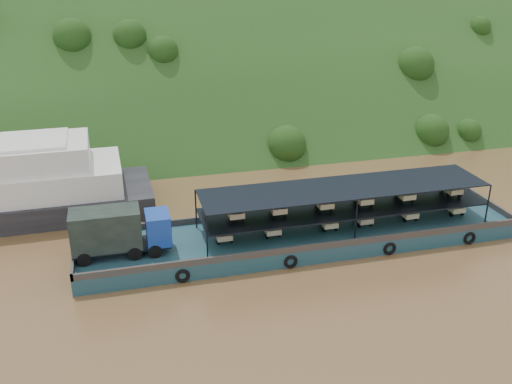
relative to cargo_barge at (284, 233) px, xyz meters
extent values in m
plane|color=brown|center=(0.74, 0.96, -1.19)|extent=(160.00, 160.00, 0.00)
cube|color=#1C3C15|center=(0.74, 36.96, -1.19)|extent=(140.00, 39.60, 39.60)
cube|color=#15444C|center=(1.45, 0.06, -0.59)|extent=(35.00, 7.00, 1.20)
cube|color=#592D19|center=(1.45, 3.46, 0.26)|extent=(35.00, 0.20, 0.50)
cube|color=#592D19|center=(1.45, -3.34, 0.26)|extent=(35.00, 0.20, 0.50)
cube|color=#592D19|center=(18.85, 0.06, 0.26)|extent=(0.20, 7.00, 0.50)
cube|color=#592D19|center=(-15.95, 0.06, 0.26)|extent=(0.20, 7.00, 0.50)
torus|color=black|center=(-8.55, -3.49, -0.64)|extent=(1.06, 0.26, 1.06)
torus|color=black|center=(-0.55, -3.49, -0.64)|extent=(1.06, 0.26, 1.06)
torus|color=black|center=(7.45, -3.49, -0.64)|extent=(1.06, 0.26, 1.06)
torus|color=black|center=(14.45, -3.49, -0.64)|extent=(1.06, 0.26, 1.06)
cylinder|color=black|center=(-15.13, -1.40, 0.52)|extent=(1.03, 0.36, 1.02)
cylinder|color=black|center=(-15.12, 0.75, 0.52)|extent=(1.03, 0.36, 1.02)
cylinder|color=black|center=(-11.65, -1.42, 0.52)|extent=(1.03, 0.36, 1.02)
cylinder|color=black|center=(-11.64, 0.73, 0.52)|extent=(1.03, 0.36, 1.02)
cylinder|color=black|center=(-10.22, -1.43, 0.52)|extent=(1.03, 0.36, 1.02)
cylinder|color=black|center=(-10.21, 0.72, 0.52)|extent=(1.03, 0.36, 1.02)
cube|color=black|center=(-12.47, -0.34, 0.68)|extent=(6.97, 2.29, 0.20)
cube|color=#173B9E|center=(-9.80, -0.36, 1.85)|extent=(1.76, 2.47, 2.25)
cube|color=black|center=(-8.93, -0.37, 2.26)|extent=(0.07, 2.05, 0.92)
cube|color=black|center=(-13.49, -0.34, 2.16)|extent=(4.93, 2.49, 2.87)
cube|color=black|center=(4.95, 0.06, 1.67)|extent=(23.00, 5.00, 0.12)
cube|color=black|center=(4.95, 0.06, 3.31)|extent=(23.00, 5.00, 0.08)
cylinder|color=black|center=(-6.55, -2.44, 1.66)|extent=(0.12, 0.12, 3.30)
cylinder|color=black|center=(-6.55, 2.56, 1.66)|extent=(0.12, 0.12, 3.30)
cylinder|color=black|center=(4.95, -2.44, 1.66)|extent=(0.12, 0.12, 3.30)
cylinder|color=black|center=(4.95, 2.56, 1.66)|extent=(0.12, 0.12, 3.30)
cylinder|color=black|center=(16.45, -2.44, 1.66)|extent=(0.12, 0.12, 3.30)
cylinder|color=black|center=(16.45, 2.56, 1.66)|extent=(0.12, 0.12, 3.30)
cylinder|color=black|center=(-4.93, 1.11, 0.27)|extent=(0.12, 0.52, 0.52)
cylinder|color=black|center=(-5.43, -0.69, 0.27)|extent=(0.14, 0.52, 0.52)
cylinder|color=black|center=(-4.43, -0.69, 0.27)|extent=(0.14, 0.52, 0.52)
cube|color=#C7B58D|center=(-4.93, -0.34, 0.61)|extent=(1.15, 1.50, 0.44)
cube|color=red|center=(-4.93, 0.81, 0.79)|extent=(0.55, 0.80, 0.80)
cube|color=red|center=(-4.93, 0.61, 1.29)|extent=(0.50, 0.10, 0.10)
cylinder|color=black|center=(-1.10, 1.11, 0.27)|extent=(0.12, 0.52, 0.52)
cylinder|color=black|center=(-1.60, -0.69, 0.27)|extent=(0.14, 0.52, 0.52)
cylinder|color=black|center=(-0.60, -0.69, 0.27)|extent=(0.14, 0.52, 0.52)
cube|color=beige|center=(-1.10, -0.34, 0.61)|extent=(1.15, 1.50, 0.44)
cube|color=#B91B0C|center=(-1.10, 0.81, 0.79)|extent=(0.55, 0.80, 0.80)
cube|color=#B91B0C|center=(-1.10, 0.61, 1.29)|extent=(0.50, 0.10, 0.10)
cylinder|color=black|center=(3.58, 1.11, 0.27)|extent=(0.12, 0.52, 0.52)
cylinder|color=black|center=(3.08, -0.69, 0.27)|extent=(0.14, 0.52, 0.52)
cylinder|color=black|center=(4.08, -0.69, 0.27)|extent=(0.14, 0.52, 0.52)
cube|color=beige|center=(3.58, -0.34, 0.61)|extent=(1.15, 1.50, 0.44)
cube|color=red|center=(3.58, 0.81, 0.79)|extent=(0.55, 0.80, 0.80)
cube|color=red|center=(3.58, 0.61, 1.29)|extent=(0.50, 0.10, 0.10)
cylinder|color=black|center=(6.60, 1.11, 0.27)|extent=(0.12, 0.52, 0.52)
cylinder|color=black|center=(6.10, -0.69, 0.27)|extent=(0.14, 0.52, 0.52)
cylinder|color=black|center=(7.10, -0.69, 0.27)|extent=(0.14, 0.52, 0.52)
cube|color=#CDB991|center=(6.60, -0.34, 0.61)|extent=(1.15, 1.50, 0.44)
cube|color=#B00E0B|center=(6.60, 0.81, 0.79)|extent=(0.55, 0.80, 0.80)
cube|color=#B00E0B|center=(6.60, 0.61, 1.29)|extent=(0.50, 0.10, 0.10)
cylinder|color=black|center=(10.62, 1.11, 0.27)|extent=(0.12, 0.52, 0.52)
cylinder|color=black|center=(10.12, -0.69, 0.27)|extent=(0.14, 0.52, 0.52)
cylinder|color=black|center=(11.12, -0.69, 0.27)|extent=(0.14, 0.52, 0.52)
cube|color=beige|center=(10.62, -0.34, 0.61)|extent=(1.15, 1.50, 0.44)
cube|color=red|center=(10.62, 0.81, 0.79)|extent=(0.55, 0.80, 0.80)
cube|color=red|center=(10.62, 0.61, 1.29)|extent=(0.50, 0.10, 0.10)
cylinder|color=black|center=(14.94, 1.11, 0.27)|extent=(0.12, 0.52, 0.52)
cylinder|color=black|center=(14.44, -0.69, 0.27)|extent=(0.14, 0.52, 0.52)
cylinder|color=black|center=(15.44, -0.69, 0.27)|extent=(0.14, 0.52, 0.52)
cube|color=beige|center=(14.94, -0.34, 0.61)|extent=(1.15, 1.50, 0.44)
cube|color=red|center=(14.94, 0.81, 0.79)|extent=(0.55, 0.80, 0.80)
cube|color=red|center=(14.94, 0.61, 1.29)|extent=(0.50, 0.10, 0.10)
cylinder|color=black|center=(-3.98, 1.11, 1.99)|extent=(0.12, 0.52, 0.52)
cylinder|color=black|center=(-4.48, -0.69, 1.99)|extent=(0.14, 0.52, 0.52)
cylinder|color=black|center=(-3.48, -0.69, 1.99)|extent=(0.14, 0.52, 0.52)
cube|color=#C3AE8A|center=(-3.98, -0.34, 2.33)|extent=(1.15, 1.50, 0.44)
cube|color=#B2270B|center=(-3.98, 0.81, 2.51)|extent=(0.55, 0.80, 0.80)
cube|color=#B2270B|center=(-3.98, 0.61, 3.01)|extent=(0.50, 0.10, 0.10)
cylinder|color=black|center=(-0.67, 1.11, 1.99)|extent=(0.12, 0.52, 0.52)
cylinder|color=black|center=(-1.17, -0.69, 1.99)|extent=(0.14, 0.52, 0.52)
cylinder|color=black|center=(-0.17, -0.69, 1.99)|extent=(0.14, 0.52, 0.52)
cube|color=#C9B58E|center=(-0.67, -0.34, 2.33)|extent=(1.15, 1.50, 0.44)
cube|color=#1B32A3|center=(-0.67, 0.81, 2.51)|extent=(0.55, 0.80, 0.80)
cube|color=#1B32A3|center=(-0.67, 0.61, 3.01)|extent=(0.50, 0.10, 0.10)
cylinder|color=black|center=(3.13, 1.11, 1.99)|extent=(0.12, 0.52, 0.52)
cylinder|color=black|center=(2.63, -0.69, 1.99)|extent=(0.14, 0.52, 0.52)
cylinder|color=black|center=(3.63, -0.69, 1.99)|extent=(0.14, 0.52, 0.52)
cube|color=#C6BA8C|center=(3.13, -0.34, 2.33)|extent=(1.15, 1.50, 0.44)
cube|color=#19399A|center=(3.13, 0.81, 2.51)|extent=(0.55, 0.80, 0.80)
cube|color=#19399A|center=(3.13, 0.61, 3.01)|extent=(0.50, 0.10, 0.10)
cylinder|color=black|center=(6.48, 1.11, 1.99)|extent=(0.12, 0.52, 0.52)
cylinder|color=black|center=(5.98, -0.69, 1.99)|extent=(0.14, 0.52, 0.52)
cylinder|color=black|center=(6.98, -0.69, 1.99)|extent=(0.14, 0.52, 0.52)
cube|color=beige|center=(6.48, -0.34, 2.33)|extent=(1.15, 1.50, 0.44)
cube|color=beige|center=(6.48, 0.81, 2.51)|extent=(0.55, 0.80, 0.80)
cube|color=beige|center=(6.48, 0.61, 3.01)|extent=(0.50, 0.10, 0.10)
cylinder|color=black|center=(10.15, 1.11, 1.99)|extent=(0.12, 0.52, 0.52)
cylinder|color=black|center=(9.65, -0.69, 1.99)|extent=(0.14, 0.52, 0.52)
cylinder|color=black|center=(10.65, -0.69, 1.99)|extent=(0.14, 0.52, 0.52)
cube|color=beige|center=(10.15, -0.34, 2.33)|extent=(1.15, 1.50, 0.44)
cube|color=red|center=(10.15, 0.81, 2.51)|extent=(0.55, 0.80, 0.80)
cube|color=red|center=(10.15, 0.61, 3.01)|extent=(0.50, 0.10, 0.10)
cylinder|color=black|center=(14.44, 1.11, 1.99)|extent=(0.12, 0.52, 0.52)
cylinder|color=black|center=(13.94, -0.69, 1.99)|extent=(0.14, 0.52, 0.52)
cylinder|color=black|center=(14.94, -0.69, 1.99)|extent=(0.14, 0.52, 0.52)
cube|color=#BBB484|center=(14.44, -0.34, 2.33)|extent=(1.15, 1.50, 0.44)
cube|color=beige|center=(14.44, 0.81, 2.51)|extent=(0.55, 0.80, 0.80)
cube|color=beige|center=(14.44, 0.61, 3.01)|extent=(0.50, 0.10, 0.10)
camera|label=1|loc=(-12.32, -38.42, 20.29)|focal=40.00mm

